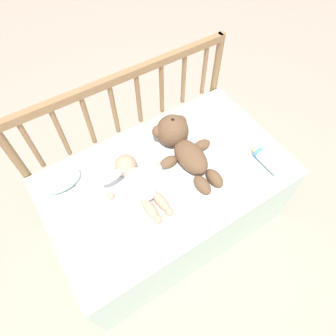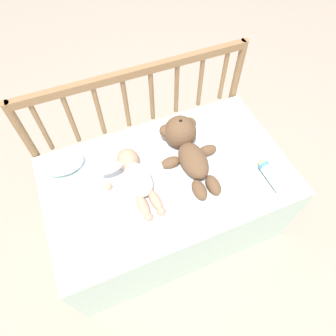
{
  "view_description": "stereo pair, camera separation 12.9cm",
  "coord_description": "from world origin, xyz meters",
  "px_view_note": "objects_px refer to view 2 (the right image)",
  "views": [
    {
      "loc": [
        -0.39,
        -0.61,
        1.59
      ],
      "look_at": [
        0.0,
        -0.0,
        0.52
      ],
      "focal_mm": 32.0,
      "sensor_mm": 36.0,
      "label": 1
    },
    {
      "loc": [
        -0.28,
        -0.67,
        1.59
      ],
      "look_at": [
        0.0,
        -0.0,
        0.52
      ],
      "focal_mm": 32.0,
      "sensor_mm": 36.0,
      "label": 2
    }
  ],
  "objects_px": {
    "baby": "(137,177)",
    "baby_bottle": "(270,175)",
    "small_pillow": "(63,164)",
    "teddy_bear": "(187,146)"
  },
  "relations": [
    {
      "from": "baby",
      "to": "baby_bottle",
      "type": "xyz_separation_m",
      "value": [
        0.55,
        -0.2,
        -0.02
      ]
    },
    {
      "from": "small_pillow",
      "to": "baby_bottle",
      "type": "bearing_deg",
      "value": -25.99
    },
    {
      "from": "teddy_bear",
      "to": "baby",
      "type": "height_order",
      "value": "teddy_bear"
    },
    {
      "from": "small_pillow",
      "to": "baby_bottle",
      "type": "relative_size",
      "value": 1.11
    },
    {
      "from": "baby",
      "to": "small_pillow",
      "type": "bearing_deg",
      "value": 143.9
    },
    {
      "from": "baby",
      "to": "baby_bottle",
      "type": "relative_size",
      "value": 2.12
    },
    {
      "from": "small_pillow",
      "to": "baby_bottle",
      "type": "distance_m",
      "value": 0.92
    },
    {
      "from": "teddy_bear",
      "to": "baby_bottle",
      "type": "relative_size",
      "value": 2.52
    },
    {
      "from": "teddy_bear",
      "to": "baby_bottle",
      "type": "height_order",
      "value": "teddy_bear"
    },
    {
      "from": "small_pillow",
      "to": "teddy_bear",
      "type": "bearing_deg",
      "value": -15.02
    }
  ]
}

